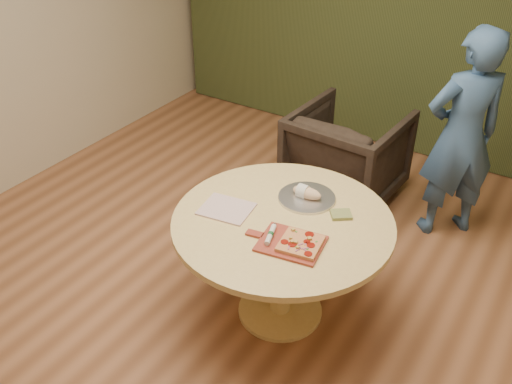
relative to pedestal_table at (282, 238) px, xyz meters
The scene contains 12 objects.
room_shell 0.88m from the pedestal_table, 135.25° to the right, with size 5.04×6.04×2.84m.
curtain 2.76m from the pedestal_table, 95.88° to the left, with size 4.80×0.14×2.78m, color #2C3618.
pedestal_table is the anchor object (origin of this frame).
pizza_paddle 0.28m from the pedestal_table, 51.12° to the right, with size 0.47×0.33×0.01m.
flatbread_pizza 0.32m from the pedestal_table, 39.37° to the right, with size 0.25×0.25×0.04m.
cutlery_roll 0.26m from the pedestal_table, 80.08° to the right, with size 0.08×0.20×0.03m.
newspaper 0.38m from the pedestal_table, 164.17° to the right, with size 0.30×0.25×0.01m, color white.
serving_tray 0.31m from the pedestal_table, 87.22° to the left, with size 0.36×0.36×0.02m.
bread_roll 0.33m from the pedestal_table, 89.09° to the left, with size 0.19×0.09×0.09m.
green_packet 0.38m from the pedestal_table, 38.51° to the left, with size 0.12×0.10×0.02m, color #5A632C.
armchair 1.55m from the pedestal_table, 99.66° to the left, with size 0.84×0.78×0.86m, color black.
person_standing 1.63m from the pedestal_table, 67.74° to the left, with size 0.59×0.39×1.63m, color #375883.
Camera 1 is at (1.60, -2.11, 2.72)m, focal length 40.00 mm.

